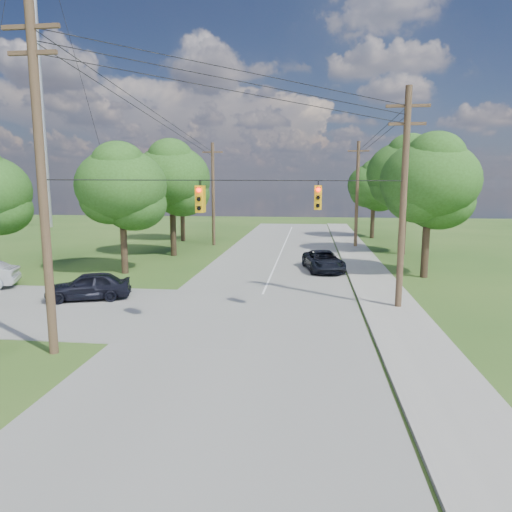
# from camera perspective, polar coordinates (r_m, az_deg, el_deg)

# --- Properties ---
(ground) EXTENTS (140.00, 140.00, 0.00)m
(ground) POSITION_cam_1_polar(r_m,az_deg,el_deg) (16.26, -10.19, -13.03)
(ground) COLOR #284B19
(ground) RESTS_ON ground
(main_road) EXTENTS (10.00, 100.00, 0.03)m
(main_road) POSITION_cam_1_polar(r_m,az_deg,el_deg) (20.47, -0.63, -8.17)
(main_road) COLOR gray
(main_road) RESTS_ON ground
(sidewalk_east) EXTENTS (2.60, 100.00, 0.12)m
(sidewalk_east) POSITION_cam_1_polar(r_m,az_deg,el_deg) (20.72, 18.27, -8.29)
(sidewalk_east) COLOR gray
(sidewalk_east) RESTS_ON ground
(pole_sw) EXTENTS (2.00, 0.32, 12.00)m
(pole_sw) POSITION_cam_1_polar(r_m,az_deg,el_deg) (17.38, -25.22, 8.71)
(pole_sw) COLOR brown
(pole_sw) RESTS_ON ground
(pole_ne) EXTENTS (2.00, 0.32, 10.50)m
(pole_ne) POSITION_cam_1_polar(r_m,az_deg,el_deg) (22.82, 17.96, 7.09)
(pole_ne) COLOR brown
(pole_ne) RESTS_ON ground
(pole_north_e) EXTENTS (2.00, 0.32, 10.00)m
(pole_north_e) POSITION_cam_1_polar(r_m,az_deg,el_deg) (44.61, 12.52, 7.61)
(pole_north_e) COLOR brown
(pole_north_e) RESTS_ON ground
(pole_north_w) EXTENTS (2.00, 0.32, 10.00)m
(pole_north_w) POSITION_cam_1_polar(r_m,az_deg,el_deg) (45.41, -5.38, 7.80)
(pole_north_w) COLOR brown
(pole_north_w) RESTS_ON ground
(power_lines) EXTENTS (13.93, 29.62, 4.93)m
(power_lines) POSITION_cam_1_polar(r_m,az_deg,el_deg) (26.29, 0.12, 15.77)
(power_lines) COLOR black
(power_lines) RESTS_ON ground
(traffic_signals) EXTENTS (4.91, 3.27, 1.05)m
(traffic_signals) POSITION_cam_1_polar(r_m,az_deg,el_deg) (18.93, 0.79, 7.30)
(traffic_signals) COLOR #E4A40D
(traffic_signals) RESTS_ON ground
(radio_mast) EXTENTS (0.70, 0.70, 45.00)m
(radio_mast) POSITION_cam_1_polar(r_m,az_deg,el_deg) (72.47, -25.57, 21.29)
(radio_mast) COLOR #9A9C9F
(radio_mast) RESTS_ON ground
(tree_w_near) EXTENTS (6.00, 6.00, 8.40)m
(tree_w_near) POSITION_cam_1_polar(r_m,az_deg,el_deg) (31.95, -16.49, 8.40)
(tree_w_near) COLOR #3D2A1E
(tree_w_near) RESTS_ON ground
(tree_w_mid) EXTENTS (6.40, 6.40, 9.22)m
(tree_w_mid) POSITION_cam_1_polar(r_m,az_deg,el_deg) (39.13, -10.50, 9.63)
(tree_w_mid) COLOR #3D2A1E
(tree_w_mid) RESTS_ON ground
(tree_w_far) EXTENTS (6.00, 6.00, 8.73)m
(tree_w_far) POSITION_cam_1_polar(r_m,az_deg,el_deg) (49.28, -9.27, 9.12)
(tree_w_far) COLOR #3D2A1E
(tree_w_far) RESTS_ON ground
(tree_e_near) EXTENTS (6.20, 6.20, 8.81)m
(tree_e_near) POSITION_cam_1_polar(r_m,az_deg,el_deg) (31.29, 20.85, 8.78)
(tree_e_near) COLOR #3D2A1E
(tree_e_near) RESTS_ON ground
(tree_e_mid) EXTENTS (6.60, 6.60, 9.64)m
(tree_e_mid) POSITION_cam_1_polar(r_m,az_deg,el_deg) (41.17, 18.22, 9.75)
(tree_e_mid) COLOR #3D2A1E
(tree_e_mid) RESTS_ON ground
(tree_e_far) EXTENTS (5.80, 5.80, 8.32)m
(tree_e_far) POSITION_cam_1_polar(r_m,az_deg,el_deg) (52.85, 14.53, 8.58)
(tree_e_far) COLOR #3D2A1E
(tree_e_far) RESTS_ON ground
(car_cross_dark) EXTENTS (4.63, 3.03, 1.46)m
(car_cross_dark) POSITION_cam_1_polar(r_m,az_deg,el_deg) (25.55, -20.21, -3.51)
(car_cross_dark) COLOR black
(car_cross_dark) RESTS_ON cross_road
(car_main_north) EXTENTS (3.21, 5.35, 1.39)m
(car_main_north) POSITION_cam_1_polar(r_m,az_deg,el_deg) (32.27, 8.41, -0.60)
(car_main_north) COLOR black
(car_main_north) RESTS_ON main_road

